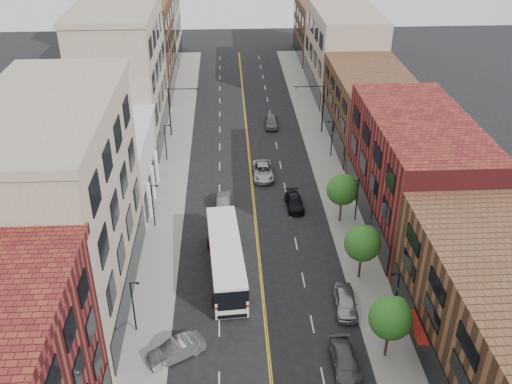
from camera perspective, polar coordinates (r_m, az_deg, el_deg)
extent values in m
cube|color=gray|center=(72.50, -8.41, 1.40)|extent=(4.00, 110.00, 0.15)
cube|color=gray|center=(73.27, 7.35, 1.81)|extent=(4.00, 110.00, 0.15)
cube|color=gray|center=(50.63, -18.91, -1.87)|extent=(10.00, 22.00, 18.00)
cube|color=silver|center=(68.26, -14.76, 2.51)|extent=(10.00, 14.00, 8.00)
cube|color=gray|center=(81.81, -13.17, 11.13)|extent=(10.00, 20.00, 18.00)
cube|color=brown|center=(101.15, -11.39, 13.99)|extent=(10.00, 20.00, 15.00)
cube|color=gray|center=(117.90, -10.43, 17.57)|extent=(10.00, 16.00, 20.00)
cube|color=maroon|center=(62.86, 15.66, 1.96)|extent=(10.00, 22.00, 12.00)
cube|color=brown|center=(81.58, 11.30, 8.28)|extent=(10.00, 20.00, 10.00)
cube|color=gray|center=(100.35, 8.66, 13.81)|extent=(10.00, 22.00, 14.00)
cube|color=brown|center=(119.72, 6.78, 15.81)|extent=(10.00, 18.00, 11.00)
cylinder|color=black|center=(47.82, 12.92, -14.54)|extent=(0.22, 0.22, 2.50)
sphere|color=#1C5F1B|center=(46.04, 13.30, -12.18)|extent=(3.40, 3.40, 3.40)
sphere|color=#1C5F1B|center=(46.13, 13.85, -11.33)|extent=(2.04, 2.04, 2.04)
cylinder|color=black|center=(55.11, 10.34, -7.32)|extent=(0.22, 0.22, 2.50)
sphere|color=#1C5F1B|center=(53.57, 10.59, -5.07)|extent=(3.40, 3.40, 3.40)
sphere|color=#1C5F1B|center=(53.72, 11.07, -4.35)|extent=(2.04, 2.04, 2.04)
cylinder|color=black|center=(63.14, 8.44, -1.85)|extent=(0.22, 0.22, 2.50)
sphere|color=#1C5F1B|center=(61.80, 8.62, 0.23)|extent=(3.40, 3.40, 3.40)
sphere|color=#1C5F1B|center=(62.00, 9.04, 0.84)|extent=(2.04, 2.04, 2.04)
cylinder|color=black|center=(49.01, -12.17, -11.15)|extent=(0.14, 0.14, 5.00)
cylinder|color=black|center=(47.37, -12.07, -8.87)|extent=(0.70, 0.10, 0.10)
cube|color=black|center=(47.36, -11.76, -8.92)|extent=(0.28, 0.14, 0.14)
cube|color=#19592D|center=(48.43, -12.28, -10.35)|extent=(0.04, 0.55, 0.35)
cylinder|color=black|center=(61.85, -10.25, -1.40)|extent=(0.14, 0.14, 5.00)
cylinder|color=black|center=(60.56, -10.13, 0.63)|extent=(0.70, 0.10, 0.10)
cube|color=black|center=(60.56, -9.89, 0.60)|extent=(0.28, 0.14, 0.14)
cube|color=#19592D|center=(61.40, -10.32, -0.68)|extent=(0.04, 0.55, 0.35)
cylinder|color=black|center=(75.90, -9.03, 4.89)|extent=(0.14, 0.14, 5.00)
cylinder|color=black|center=(74.86, -8.91, 6.63)|extent=(0.70, 0.10, 0.10)
cube|color=black|center=(74.85, -8.72, 6.60)|extent=(0.28, 0.14, 0.14)
cube|color=#19592D|center=(75.53, -9.08, 5.50)|extent=(0.04, 0.55, 0.35)
cylinder|color=black|center=(50.26, 13.84, -10.18)|extent=(0.14, 0.14, 5.00)
cylinder|color=black|center=(48.63, 13.79, -7.95)|extent=(0.70, 0.10, 0.10)
cube|color=black|center=(48.59, 13.50, -8.02)|extent=(0.28, 0.14, 0.14)
cube|color=#19592D|center=(49.70, 13.96, -9.39)|extent=(0.04, 0.55, 0.35)
cylinder|color=black|center=(62.85, 10.05, -0.83)|extent=(0.14, 0.14, 5.00)
cylinder|color=black|center=(61.55, 9.93, 1.16)|extent=(0.70, 0.10, 0.10)
cube|color=black|center=(61.52, 9.70, 1.11)|extent=(0.28, 0.14, 0.14)
cube|color=#19592D|center=(62.40, 10.12, -0.12)|extent=(0.04, 0.55, 0.35)
cylinder|color=black|center=(76.72, 7.60, 5.28)|extent=(0.14, 0.14, 5.00)
cylinder|color=black|center=(75.66, 7.46, 7.00)|extent=(0.70, 0.10, 0.10)
cube|color=black|center=(75.63, 7.27, 6.96)|extent=(0.28, 0.14, 0.14)
cube|color=#19592D|center=(76.35, 7.64, 5.89)|extent=(0.04, 0.55, 0.35)
cylinder|color=black|center=(82.78, -8.63, 7.92)|extent=(0.18, 0.18, 7.20)
cylinder|color=black|center=(81.40, -7.25, 10.20)|extent=(4.40, 0.12, 0.12)
imported|color=black|center=(81.42, -5.95, 9.98)|extent=(0.15, 0.18, 0.90)
cylinder|color=black|center=(83.53, 6.71, 8.26)|extent=(0.18, 0.18, 7.20)
cylinder|color=black|center=(82.01, 5.31, 10.46)|extent=(4.40, 0.12, 0.12)
imported|color=black|center=(81.91, 4.03, 10.19)|extent=(0.15, 0.18, 0.90)
cube|color=white|center=(54.66, -3.04, -6.57)|extent=(3.83, 13.57, 3.24)
cube|color=black|center=(54.20, -3.06, -5.90)|extent=(3.88, 13.62, 1.17)
cube|color=#9E0B0B|center=(54.86, -3.03, -6.85)|extent=(3.88, 13.62, 0.25)
cube|color=black|center=(49.24, -2.42, -10.93)|extent=(2.46, 0.23, 1.79)
cylinder|color=black|center=(51.93, -4.26, -10.75)|extent=(0.39, 1.09, 1.07)
cylinder|color=black|center=(52.08, -0.96, -10.52)|extent=(0.39, 1.09, 1.07)
cylinder|color=black|center=(59.00, -4.78, -5.12)|extent=(0.39, 1.09, 1.07)
cylinder|color=black|center=(59.13, -1.91, -4.93)|extent=(0.39, 1.09, 1.07)
imported|color=#9B9EA3|center=(47.52, -7.99, -15.36)|extent=(4.85, 3.69, 1.53)
imported|color=#49494E|center=(46.83, 8.86, -16.41)|extent=(2.04, 4.91, 1.42)
imported|color=#9A9CA2|center=(51.84, 8.94, -10.80)|extent=(2.21, 4.80, 1.59)
imported|color=#4B4A4F|center=(65.74, -3.26, -0.87)|extent=(1.62, 4.31, 1.41)
imported|color=black|center=(65.56, 3.86, -1.03)|extent=(2.04, 4.65, 1.33)
imported|color=#A4A7AC|center=(71.86, 0.71, 2.10)|extent=(2.58, 5.57, 1.55)
imported|color=#58575D|center=(86.22, 1.56, 7.05)|extent=(2.16, 4.83, 1.61)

